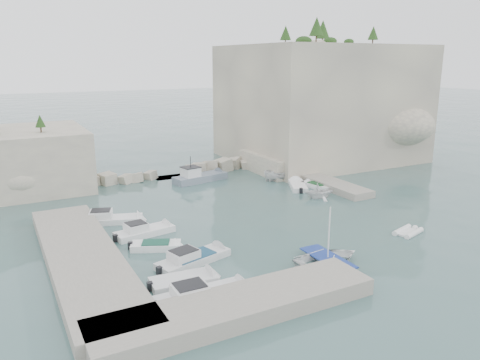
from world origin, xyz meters
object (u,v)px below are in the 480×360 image
motorboat_e (184,284)px  rowboat (328,264)px  tender_east_a (319,198)px  tender_east_c (298,188)px  motorboat_d (194,263)px  motorboat_c (156,249)px  motorboat_a (111,223)px  motorboat_f (204,300)px  tender_east_d (280,180)px  tender_east_b (317,188)px  motorboat_b (145,235)px  inflatable_dinghy (408,234)px  work_boat (200,181)px

motorboat_e → rowboat: bearing=-5.8°
rowboat → tender_east_a: (10.07, 14.27, 0.00)m
tender_east_c → motorboat_d: bearing=151.9°
motorboat_c → tender_east_c: (21.05, 10.13, 0.00)m
rowboat → tender_east_c: size_ratio=1.00×
motorboat_a → motorboat_f: 17.69m
motorboat_a → motorboat_d: size_ratio=0.98×
rowboat → tender_east_d: size_ratio=1.18×
motorboat_c → rowboat: 13.79m
tender_east_b → tender_east_d: tender_east_d is taller
motorboat_d → tender_east_c: 23.90m
motorboat_f → tender_east_a: 25.37m
motorboat_b → motorboat_c: bearing=-101.2°
motorboat_c → tender_east_d: (21.10, 14.01, 0.00)m
tender_east_d → motorboat_c: bearing=134.0°
motorboat_a → tender_east_a: bearing=12.0°
inflatable_dinghy → tender_east_b: tender_east_b is taller
tender_east_b → motorboat_a: bearing=80.7°
work_boat → tender_east_d: bearing=-36.9°
motorboat_e → tender_east_c: size_ratio=0.93×
rowboat → work_boat: 27.40m
inflatable_dinghy → tender_east_a: bearing=74.8°
tender_east_d → motorboat_a: bearing=114.8°
tender_east_a → motorboat_a: bearing=97.3°
motorboat_c → tender_east_c: bearing=50.3°
motorboat_b → motorboat_c: 3.55m
motorboat_a → tender_east_b: size_ratio=1.44×
motorboat_c → work_boat: (11.93, 18.52, 0.00)m
rowboat → tender_east_b: bearing=-34.4°
rowboat → motorboat_f: bearing=93.9°
tender_east_d → work_boat: (-9.16, 4.51, 0.00)m
tender_east_a → tender_east_d: (0.45, 8.58, 0.00)m
motorboat_a → motorboat_e: motorboat_a is taller
motorboat_d → tender_east_d: (19.40, 17.88, 0.00)m
motorboat_f → rowboat: bearing=3.6°
motorboat_d → inflatable_dinghy: 19.46m
motorboat_f → tender_east_c: size_ratio=1.28×
tender_east_a → tender_east_b: bearing=-20.4°
motorboat_c → work_boat: bearing=81.8°
motorboat_b → tender_east_a: 20.60m
motorboat_a → tender_east_d: (22.84, 5.85, 0.00)m
tender_east_a → tender_east_d: 8.59m
motorboat_a → tender_east_c: bearing=23.9°
motorboat_f → motorboat_c: bearing=90.9°
inflatable_dinghy → motorboat_c: bearing=144.9°
tender_east_b → tender_east_d: bearing=9.6°
motorboat_a → tender_east_a: size_ratio=1.86×
motorboat_c → motorboat_d: 4.23m
tender_east_a → tender_east_c: tender_east_a is taller
motorboat_b → motorboat_a: bearing=103.0°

